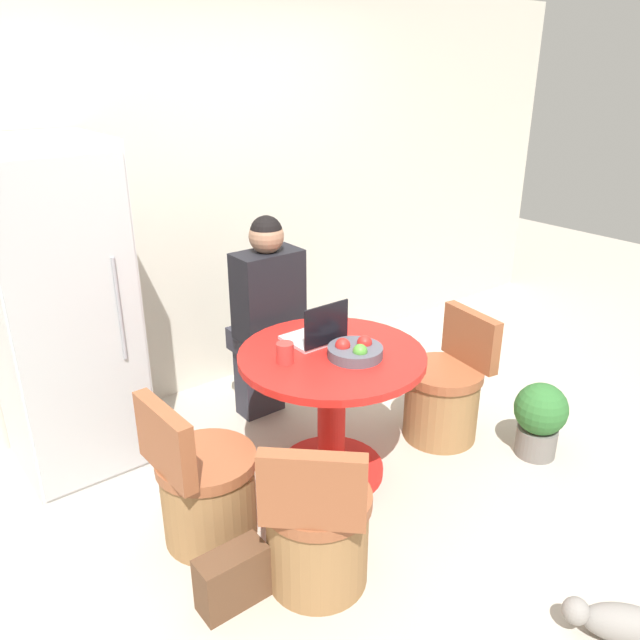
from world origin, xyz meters
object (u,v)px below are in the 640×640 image
object	(u,v)px
fruit_bowl	(355,351)
potted_plant	(540,417)
refrigerator	(60,314)
laptop	(317,334)
dining_table	(332,397)
person_seated	(265,313)
chair_near_left_corner	(317,532)
cat	(618,622)
handbag	(233,578)
chair_left_side	(205,491)
chair_right_side	(444,396)

from	to	relation	value
fruit_bowl	potted_plant	xyz separation A→B (m)	(0.99, -0.48, -0.53)
refrigerator	potted_plant	distance (m)	2.70
refrigerator	laptop	xyz separation A→B (m)	(1.06, -0.83, -0.11)
refrigerator	potted_plant	world-z (taller)	refrigerator
dining_table	person_seated	world-z (taller)	person_seated
chair_near_left_corner	person_seated	size ratio (longest dim) A/B	0.59
fruit_bowl	cat	xyz separation A→B (m)	(0.15, -1.43, -0.69)
laptop	handbag	bearing A→B (deg)	33.37
handbag	potted_plant	bearing A→B (deg)	-4.24
fruit_bowl	handbag	world-z (taller)	fruit_bowl
refrigerator	chair_left_side	world-z (taller)	refrigerator
dining_table	chair_near_left_corner	bearing A→B (deg)	-133.44
refrigerator	cat	distance (m)	2.93
refrigerator	chair_right_side	distance (m)	2.21
cat	handbag	distance (m)	1.55
chair_near_left_corner	handbag	xyz separation A→B (m)	(-0.35, 0.12, -0.14)
fruit_bowl	cat	size ratio (longest dim) A/B	0.76
person_seated	handbag	xyz separation A→B (m)	(-0.95, -1.16, -0.59)
chair_left_side	person_seated	size ratio (longest dim) A/B	0.59
chair_right_side	laptop	xyz separation A→B (m)	(-0.76, 0.27, 0.52)
dining_table	person_seated	distance (m)	0.75
handbag	fruit_bowl	bearing A→B (deg)	19.61
refrigerator	handbag	size ratio (longest dim) A/B	5.98
chair_left_side	chair_near_left_corner	world-z (taller)	same
chair_right_side	cat	world-z (taller)	chair_right_side
dining_table	fruit_bowl	distance (m)	0.32
handbag	refrigerator	bearing A→B (deg)	95.76
handbag	chair_left_side	bearing A→B (deg)	75.56
refrigerator	fruit_bowl	distance (m)	1.56
refrigerator	chair_near_left_corner	xyz separation A→B (m)	(0.50, -1.56, -0.63)
chair_right_side	person_seated	size ratio (longest dim) A/B	0.59
chair_left_side	laptop	world-z (taller)	laptop
person_seated	fruit_bowl	distance (m)	0.82
potted_plant	laptop	bearing A→B (deg)	144.22
chair_right_side	fruit_bowl	distance (m)	0.88
handbag	laptop	bearing A→B (deg)	33.37
chair_near_left_corner	cat	xyz separation A→B (m)	(0.75, -0.97, -0.19)
dining_table	potted_plant	world-z (taller)	dining_table
refrigerator	chair_near_left_corner	bearing A→B (deg)	-72.28
refrigerator	fruit_bowl	world-z (taller)	refrigerator
refrigerator	handbag	distance (m)	1.63
chair_right_side	fruit_bowl	bearing A→B (deg)	-82.11
refrigerator	handbag	xyz separation A→B (m)	(0.14, -1.43, -0.77)
chair_right_side	fruit_bowl	size ratio (longest dim) A/B	2.76
chair_left_side	chair_near_left_corner	bearing A→B (deg)	-157.78
laptop	fruit_bowl	xyz separation A→B (m)	(0.04, -0.26, -0.01)
cat	dining_table	bearing A→B (deg)	-32.66
fruit_bowl	handbag	xyz separation A→B (m)	(-0.95, -0.34, -0.64)
chair_right_side	potted_plant	distance (m)	0.55
dining_table	handbag	xyz separation A→B (m)	(-0.89, -0.45, -0.35)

